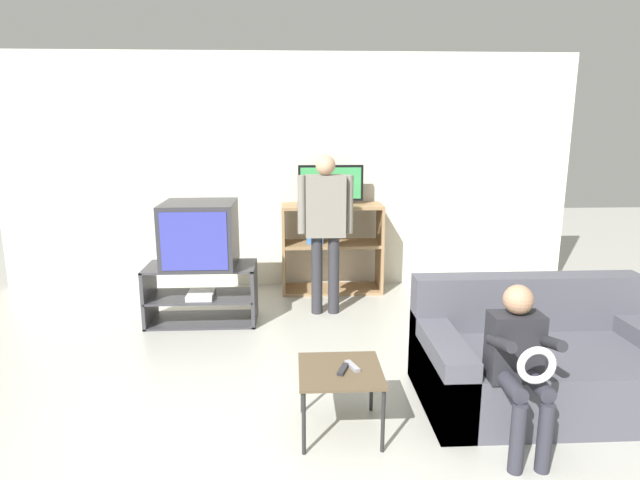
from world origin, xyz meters
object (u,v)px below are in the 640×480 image
object	(u,v)px
person_seated_child	(520,357)
media_shelf	(332,247)
couch	(542,363)
television_flat	(331,186)
television_main	(200,234)
remote_control_black	(343,369)
snack_table	(340,376)
tv_stand	(202,294)
remote_control_white	(352,366)
person_standing_adult	(325,220)

from	to	relation	value
person_seated_child	media_shelf	bearing A→B (deg)	105.64
couch	person_seated_child	size ratio (longest dim) A/B	1.70
media_shelf	couch	bearing A→B (deg)	-63.21
couch	television_flat	bearing A→B (deg)	116.93
television_flat	person_seated_child	xyz separation A→B (m)	(0.86, -3.03, -0.61)
television_main	remote_control_black	world-z (taller)	television_main
person_seated_child	snack_table	bearing A→B (deg)	167.35
media_shelf	tv_stand	bearing A→B (deg)	-145.87
television_main	remote_control_white	bearing A→B (deg)	-57.37
television_main	person_seated_child	world-z (taller)	television_main
tv_stand	media_shelf	world-z (taller)	media_shelf
remote_control_white	person_seated_child	size ratio (longest dim) A/B	0.15
television_main	television_flat	distance (m)	1.59
remote_control_white	television_flat	bearing A→B (deg)	68.16
television_flat	person_standing_adult	size ratio (longest dim) A/B	0.45
snack_table	remote_control_black	distance (m)	0.06
couch	person_seated_child	distance (m)	0.74
person_seated_child	television_flat	bearing A→B (deg)	105.83
person_standing_adult	person_seated_child	bearing A→B (deg)	-67.40
television_flat	couch	size ratio (longest dim) A/B	0.43
tv_stand	remote_control_black	world-z (taller)	tv_stand
couch	person_standing_adult	bearing A→B (deg)	127.68
tv_stand	remote_control_white	bearing A→B (deg)	-57.18
tv_stand	television_flat	bearing A→B (deg)	34.88
remote_control_black	remote_control_white	xyz separation A→B (m)	(0.06, 0.04, 0.00)
tv_stand	media_shelf	xyz separation A→B (m)	(1.29, 0.88, 0.23)
person_standing_adult	snack_table	bearing A→B (deg)	-90.97
media_shelf	couch	world-z (taller)	media_shelf
tv_stand	media_shelf	size ratio (longest dim) A/B	0.93
tv_stand	snack_table	world-z (taller)	tv_stand
person_seated_child	person_standing_adult	bearing A→B (deg)	112.60
snack_table	remote_control_white	world-z (taller)	remote_control_white
remote_control_black	couch	xyz separation A→B (m)	(1.39, 0.33, -0.15)
snack_table	television_main	bearing A→B (deg)	120.72
television_main	person_seated_child	xyz separation A→B (m)	(2.13, -2.13, -0.28)
media_shelf	remote_control_white	xyz separation A→B (m)	(-0.08, -2.77, -0.08)
remote_control_black	couch	size ratio (longest dim) A/B	0.09
television_flat	person_seated_child	distance (m)	3.20
media_shelf	person_seated_child	distance (m)	3.13
person_standing_adult	person_seated_child	xyz separation A→B (m)	(0.96, -2.30, -0.37)
snack_table	person_standing_adult	bearing A→B (deg)	89.03
person_standing_adult	tv_stand	bearing A→B (deg)	-171.81
snack_table	couch	world-z (taller)	couch
person_standing_adult	person_seated_child	distance (m)	2.52
television_flat	person_standing_adult	world-z (taller)	person_standing_adult
snack_table	remote_control_black	world-z (taller)	remote_control_black
television_flat	remote_control_black	xyz separation A→B (m)	(-0.12, -2.82, -0.76)
television_main	couch	world-z (taller)	television_main
television_flat	person_standing_adult	bearing A→B (deg)	-97.94
snack_table	television_flat	bearing A→B (deg)	87.22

